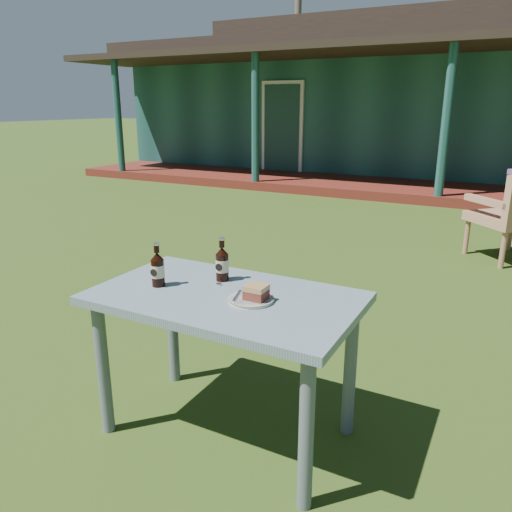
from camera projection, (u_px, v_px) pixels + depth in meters
The scene contains 10 objects.
ground at pixel (336, 314), 3.81m from camera, with size 80.00×80.00×0.00m, color #334916.
pavilion at pixel (477, 101), 11.27m from camera, with size 15.80×8.30×3.45m.
tree_left at pixel (298, 10), 20.64m from camera, with size 0.28×0.28×10.50m, color brown.
cafe_table at pixel (225, 315), 2.28m from camera, with size 1.20×0.70×0.72m.
plate at pixel (251, 299), 2.17m from camera, with size 0.20×0.20×0.01m.
cake_slice at pixel (256, 292), 2.15m from camera, with size 0.09×0.09×0.06m.
fork at pixel (237, 296), 2.19m from camera, with size 0.01×0.14×0.00m, color silver.
cola_bottle_near at pixel (222, 264), 2.41m from camera, with size 0.06×0.07×0.21m.
cola_bottle_far at pixel (158, 269), 2.33m from camera, with size 0.06×0.06×0.21m.
bottle_cap at pixel (219, 284), 2.36m from camera, with size 0.03×0.03×0.01m, color silver.
Camera 1 is at (1.11, -3.39, 1.54)m, focal length 35.00 mm.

